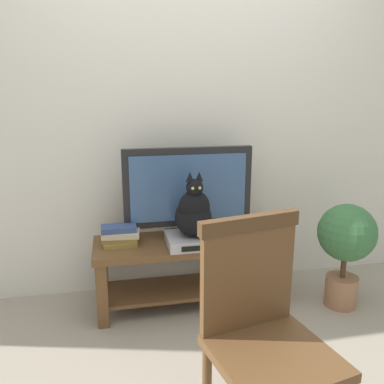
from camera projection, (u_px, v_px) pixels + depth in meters
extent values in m
plane|color=gray|center=(217.00, 356.00, 2.24)|extent=(12.00, 12.00, 0.00)
cube|color=silver|center=(184.00, 96.00, 2.81)|extent=(7.00, 0.12, 2.80)
cube|color=brown|center=(191.00, 243.00, 2.69)|extent=(1.28, 0.44, 0.04)
cube|color=brown|center=(102.00, 295.00, 2.47)|extent=(0.07, 0.07, 0.42)
cube|color=brown|center=(281.00, 278.00, 2.70)|extent=(0.07, 0.07, 0.42)
cube|color=brown|center=(103.00, 272.00, 2.79)|extent=(0.07, 0.07, 0.42)
cube|color=brown|center=(263.00, 258.00, 3.02)|extent=(0.07, 0.07, 0.42)
cube|color=brown|center=(191.00, 287.00, 2.77)|extent=(1.18, 0.36, 0.02)
cube|color=black|center=(188.00, 234.00, 2.76)|extent=(0.30, 0.20, 0.03)
cube|color=black|center=(188.00, 228.00, 2.75)|extent=(0.06, 0.04, 0.05)
cube|color=black|center=(188.00, 187.00, 2.67)|extent=(0.87, 0.05, 0.53)
cube|color=#385684|center=(189.00, 188.00, 2.65)|extent=(0.78, 0.01, 0.44)
sphere|color=#2672F2|center=(247.00, 219.00, 2.78)|extent=(0.01, 0.01, 0.01)
cube|color=#ADADB2|center=(193.00, 240.00, 2.60)|extent=(0.34, 0.29, 0.07)
cube|color=black|center=(198.00, 248.00, 2.46)|extent=(0.21, 0.01, 0.03)
ellipsoid|color=black|center=(193.00, 217.00, 2.56)|extent=(0.24, 0.25, 0.24)
ellipsoid|color=black|center=(194.00, 207.00, 2.51)|extent=(0.20, 0.16, 0.22)
sphere|color=black|center=(195.00, 188.00, 2.47)|extent=(0.11, 0.11, 0.11)
cone|color=black|center=(190.00, 177.00, 2.44)|extent=(0.05, 0.05, 0.06)
cone|color=black|center=(199.00, 176.00, 2.45)|extent=(0.05, 0.05, 0.06)
sphere|color=#B2C64C|center=(193.00, 188.00, 2.41)|extent=(0.02, 0.02, 0.02)
sphere|color=#B2C64C|center=(200.00, 188.00, 2.42)|extent=(0.02, 0.02, 0.02)
cylinder|color=black|center=(207.00, 236.00, 2.52)|extent=(0.06, 0.20, 0.04)
cylinder|color=brown|center=(282.00, 368.00, 1.81)|extent=(0.04, 0.04, 0.45)
cube|color=brown|center=(274.00, 357.00, 1.51)|extent=(0.52, 0.52, 0.04)
cube|color=brown|center=(249.00, 272.00, 1.62)|extent=(0.41, 0.12, 0.48)
cube|color=#4D331C|center=(251.00, 223.00, 1.57)|extent=(0.44, 0.13, 0.06)
cube|color=olive|center=(120.00, 242.00, 2.61)|extent=(0.22, 0.18, 0.03)
cube|color=olive|center=(121.00, 238.00, 2.61)|extent=(0.25, 0.18, 0.03)
cube|color=beige|center=(121.00, 233.00, 2.60)|extent=(0.25, 0.19, 0.04)
cube|color=#33477A|center=(119.00, 228.00, 2.57)|extent=(0.22, 0.13, 0.04)
cylinder|color=#9E6B4C|center=(341.00, 291.00, 2.75)|extent=(0.21, 0.21, 0.21)
cylinder|color=#332319|center=(342.00, 278.00, 2.72)|extent=(0.20, 0.20, 0.02)
cylinder|color=#4C3823|center=(344.00, 265.00, 2.70)|extent=(0.04, 0.04, 0.17)
sphere|color=#386B3D|center=(347.00, 233.00, 2.64)|extent=(0.38, 0.38, 0.38)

